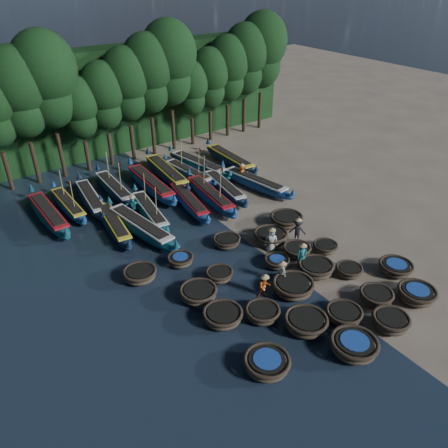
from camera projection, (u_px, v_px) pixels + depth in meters
ground at (263, 253)px, 29.55m from camera, size 120.00×120.00×0.00m
foliage_wall at (112, 101)px, 43.20m from camera, size 40.00×3.00×10.00m
coracle_2 at (354, 346)px, 21.88m from camera, size 2.67×2.67×0.84m
coracle_3 at (391, 321)px, 23.36m from camera, size 2.12×2.12×0.82m
coracle_4 at (417, 294)px, 25.26m from camera, size 2.27×2.27×0.83m
coracle_5 at (267, 363)px, 21.00m from camera, size 2.32×2.32×0.75m
coracle_6 at (306, 322)px, 23.32m from camera, size 2.86×2.86×0.80m
coracle_7 at (344, 314)px, 23.96m from camera, size 2.51×2.51×0.68m
coracle_8 at (376, 296)px, 25.16m from camera, size 2.38×2.38×0.76m
coracle_9 at (396, 267)px, 27.52m from camera, size 2.36×2.36×0.72m
coracle_10 at (223, 316)px, 23.81m from camera, size 2.67×2.67×0.73m
coracle_11 at (263, 313)px, 24.01m from camera, size 2.23×2.23×0.72m
coracle_12 at (293, 286)px, 25.82m from camera, size 2.51×2.51×0.84m
coracle_13 at (316, 268)px, 27.41m from camera, size 2.64×2.64×0.79m
coracle_14 at (349, 270)px, 27.33m from camera, size 2.05×2.05×0.64m
coracle_15 at (198, 293)px, 25.40m from camera, size 2.31×2.31×0.76m
coracle_16 at (219, 274)px, 26.95m from camera, size 1.73×1.73×0.68m
coracle_17 at (277, 262)px, 28.12m from camera, size 1.89×1.89×0.64m
coracle_18 at (297, 250)px, 29.12m from camera, size 1.90×1.90×0.75m
coracle_19 at (325, 247)px, 29.54m from camera, size 1.91×1.91×0.64m
coracle_20 at (140, 274)px, 26.91m from camera, size 2.50×2.50×0.75m
coracle_21 at (180, 260)px, 28.28m from camera, size 1.74×1.74×0.66m
coracle_22 at (227, 241)px, 30.16m from camera, size 2.02×2.02×0.65m
coracle_23 at (270, 237)px, 30.42m from camera, size 2.45×2.45×0.85m
coracle_24 at (286, 219)px, 32.44m from camera, size 2.62×2.62×0.83m
long_boat_2 at (114, 224)px, 31.79m from camera, size 2.26×7.55×1.34m
long_boat_3 at (141, 227)px, 31.32m from camera, size 2.71×8.66×1.54m
long_boat_4 at (150, 212)px, 33.32m from camera, size 2.41×7.65×3.28m
long_boat_5 at (189, 201)px, 34.74m from camera, size 2.59×7.69×1.37m
long_boat_6 at (210, 195)px, 35.52m from camera, size 2.40×8.38×3.58m
long_boat_7 at (225, 187)px, 36.85m from camera, size 2.51×7.71×1.37m
long_boat_8 at (255, 183)px, 37.55m from camera, size 2.82×8.24×1.47m
long_boat_9 at (49, 214)px, 32.89m from camera, size 1.64×8.60×1.51m
long_boat_10 at (69, 205)px, 34.29m from camera, size 1.31×7.31×3.11m
long_boat_11 at (91, 199)px, 35.10m from camera, size 2.27×7.84×1.39m
long_boat_12 at (114, 189)px, 36.63m from camera, size 1.68×8.06×3.43m
long_boat_13 at (151, 184)px, 37.19m from camera, size 1.97×9.16×1.61m
long_boat_14 at (167, 173)px, 39.15m from camera, size 2.41×9.09×1.61m
long_boat_15 at (189, 173)px, 39.29m from camera, size 2.09×7.64×3.26m
long_boat_16 at (199, 165)px, 40.75m from camera, size 2.88×8.45×1.51m
long_boat_17 at (230, 159)px, 41.87m from camera, size 1.76×8.52×1.50m
fisherman_0 at (271, 239)px, 29.34m from camera, size 1.00×0.97×1.94m
fisherman_1 at (302, 255)px, 27.63m from camera, size 0.79×0.69×2.01m
fisherman_2 at (264, 285)px, 25.38m from camera, size 0.90×0.81×1.70m
fisherman_3 at (297, 230)px, 30.33m from camera, size 1.28×1.30×2.00m
fisherman_4 at (282, 272)px, 26.40m from camera, size 0.60×0.98×1.75m
fisherman_5 at (133, 205)px, 33.63m from camera, size 1.46×1.20×1.77m
fisherman_6 at (242, 173)px, 38.44m from camera, size 0.95×0.99×1.91m
tree_3 at (18, 92)px, 34.67m from camera, size 4.92×4.92×11.60m
tree_4 at (45, 79)px, 35.47m from camera, size 5.34×5.34×12.58m
tree_5 at (79, 107)px, 38.02m from camera, size 3.68×3.68×8.68m
tree_6 at (103, 95)px, 38.82m from camera, size 4.09×4.09×9.65m
tree_7 at (126, 84)px, 39.61m from camera, size 4.51×4.51×10.63m
tree_8 at (148, 73)px, 40.41m from camera, size 4.92×4.92×11.60m
tree_9 at (169, 62)px, 41.20m from camera, size 5.34×5.34×12.58m
tree_10 at (191, 88)px, 43.76m from camera, size 3.68×3.68×8.68m
tree_11 at (210, 78)px, 44.56m from camera, size 4.09×4.09×9.65m
tree_12 at (228, 68)px, 45.35m from camera, size 4.51×4.51×10.63m
tree_13 at (245, 58)px, 46.15m from camera, size 4.92×4.92×11.60m
tree_14 at (262, 49)px, 46.94m from camera, size 5.34×5.34×12.58m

